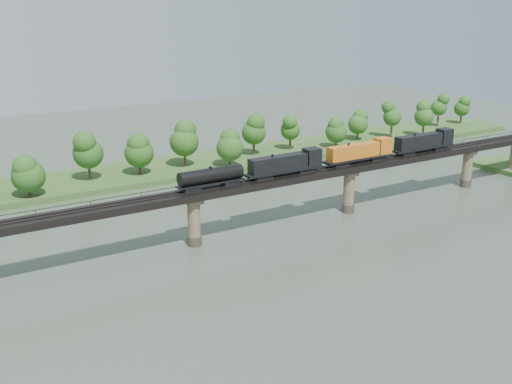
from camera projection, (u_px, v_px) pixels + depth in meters
ground at (275, 303)px, 106.38m from camera, size 400.00×400.00×0.00m
far_bank at (106, 178)px, 175.46m from camera, size 300.00×24.00×1.60m
bridge at (194, 220)px, 129.23m from camera, size 236.00×30.00×11.50m
bridge_superstructure at (193, 190)px, 127.35m from camera, size 220.00×4.90×0.75m
far_treeline at (79, 157)px, 165.35m from camera, size 289.06×17.54×13.60m
freight_train at (335, 157)px, 144.41m from camera, size 75.63×2.95×5.21m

